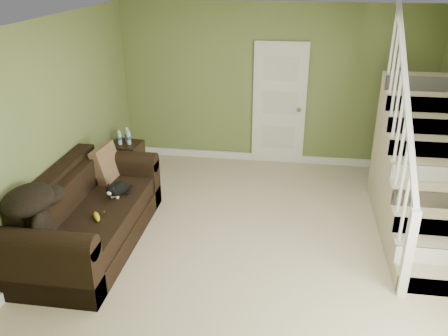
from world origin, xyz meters
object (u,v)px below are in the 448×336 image
(sofa, at_px, (88,217))
(side_table, at_px, (127,159))
(cat, at_px, (118,189))
(banana, at_px, (97,217))

(sofa, distance_m, side_table, 2.00)
(cat, xyz_separation_m, banana, (-0.04, -0.58, -0.06))
(sofa, xyz_separation_m, side_table, (-0.21, 1.98, -0.07))
(side_table, height_order, cat, side_table)
(banana, bearing_deg, cat, 54.61)
(side_table, xyz_separation_m, cat, (0.48, -1.66, 0.31))
(side_table, height_order, banana, side_table)
(cat, height_order, banana, cat)
(side_table, xyz_separation_m, banana, (0.45, -2.25, 0.25))
(sofa, relative_size, side_table, 3.06)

